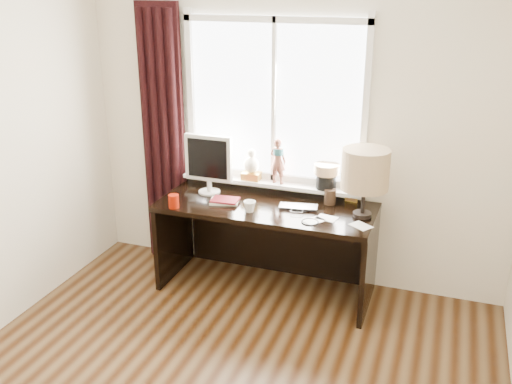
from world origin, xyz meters
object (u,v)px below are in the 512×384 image
at_px(laptop, 299,207).
at_px(table_lamp, 365,170).
at_px(red_cup, 174,201).
at_px(mug, 250,206).
at_px(monitor, 208,161).
at_px(desk, 270,229).

height_order(laptop, table_lamp, table_lamp).
bearing_deg(table_lamp, red_cup, -167.28).
relative_size(mug, red_cup, 0.87).
relative_size(mug, table_lamp, 0.18).
xyz_separation_m(laptop, monitor, (-0.79, 0.08, 0.27)).
bearing_deg(laptop, monitor, 164.84).
distance_m(desk, monitor, 0.74).
xyz_separation_m(mug, desk, (0.08, 0.27, -0.29)).
relative_size(red_cup, desk, 0.06).
relative_size(desk, table_lamp, 3.27).
bearing_deg(table_lamp, mug, -166.29).
relative_size(laptop, table_lamp, 0.57).
bearing_deg(red_cup, table_lamp, 12.72).
height_order(monitor, table_lamp, table_lamp).
xyz_separation_m(mug, monitor, (-0.46, 0.28, 0.23)).
relative_size(laptop, red_cup, 2.79).
height_order(mug, monitor, monitor).
bearing_deg(monitor, mug, -31.23).
xyz_separation_m(mug, red_cup, (-0.58, -0.12, 0.01)).
bearing_deg(mug, red_cup, -168.70).
distance_m(laptop, monitor, 0.84).
bearing_deg(desk, monitor, 179.44).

